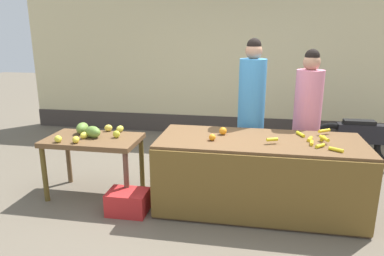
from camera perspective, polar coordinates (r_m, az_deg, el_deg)
name	(u,v)px	position (r m, az deg, el deg)	size (l,w,h in m)	color
ground_plane	(216,204)	(4.30, 3.92, -12.09)	(24.00, 24.00, 0.00)	#665B4C
market_wall_back	(236,58)	(6.88, 7.04, 11.10)	(8.33, 0.23, 3.03)	beige
fruit_stall_counter	(258,175)	(4.09, 10.63, -7.40)	(2.25, 0.94, 0.83)	brown
side_table_wooden	(93,145)	(4.45, -15.64, -2.71)	(1.12, 0.66, 0.74)	brown
banana_bunch_pile	(314,139)	(4.02, 19.08, -1.73)	(0.75, 0.70, 0.07)	yellow
orange_pile	(217,134)	(3.95, 4.11, -1.01)	(0.18, 0.33, 0.09)	orange
mango_papaya_pile	(90,131)	(4.48, -16.19, -0.51)	(0.70, 0.66, 0.14)	#E6CB48
vendor_woman_blue_shirt	(251,113)	(4.62, 9.51, 2.41)	(0.34, 0.34, 1.90)	#33333D
vendor_woman_pink_shirt	(307,120)	(4.72, 18.02, 1.30)	(0.34, 0.34, 1.77)	#33333D
parked_motorcycle	(364,140)	(5.89, 26.00, -1.77)	(1.60, 0.18, 0.88)	black
produce_crate	(128,202)	(4.11, -10.33, -11.68)	(0.44, 0.32, 0.26)	red
produce_sack	(175,155)	(5.07, -2.84, -4.33)	(0.36, 0.30, 0.55)	tan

